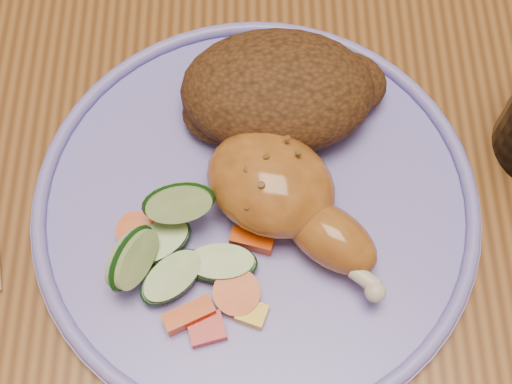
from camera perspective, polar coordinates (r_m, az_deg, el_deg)
ground at (r=1.24m, az=0.74°, el=-12.25°), size 4.00×4.00×0.00m
dining_table at (r=0.62m, az=1.46°, el=2.68°), size 0.90×1.40×0.75m
plate at (r=0.50m, az=0.00°, el=-1.06°), size 0.31×0.31×0.01m
plate_rim at (r=0.49m, az=0.00°, el=-0.52°), size 0.31×0.31×0.01m
chicken_leg at (r=0.47m, az=2.33°, el=-0.33°), size 0.13×0.13×0.05m
rice_pilaf at (r=0.51m, az=2.06°, el=8.04°), size 0.15×0.10×0.06m
vegetable_pile at (r=0.46m, az=-6.19°, el=-5.04°), size 0.12×0.11×0.05m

